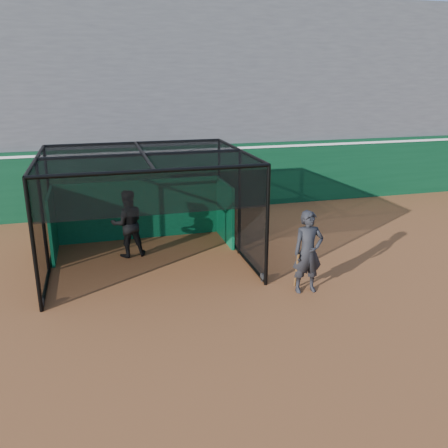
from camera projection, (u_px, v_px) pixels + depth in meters
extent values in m
plane|color=brown|center=(206.00, 315.00, 10.43)|extent=(120.00, 120.00, 0.00)
cube|color=#0A371D|center=(154.00, 180.00, 17.86)|extent=(50.00, 0.45, 2.50)
cube|color=white|center=(152.00, 151.00, 17.53)|extent=(50.00, 0.50, 0.08)
cube|color=#4C4C4F|center=(140.00, 102.00, 20.63)|extent=(50.00, 7.85, 7.75)
cube|color=#4C4C4F|center=(127.00, 1.00, 22.42)|extent=(50.00, 0.30, 1.20)
cube|color=#08512E|center=(139.00, 210.00, 15.02)|extent=(5.19, 0.10, 1.90)
cylinder|color=black|center=(42.00, 303.00, 10.72)|extent=(0.08, 0.22, 0.22)
cylinder|color=black|center=(263.00, 277.00, 12.06)|extent=(0.08, 0.22, 0.22)
cylinder|color=black|center=(54.00, 243.00, 14.53)|extent=(0.08, 0.22, 0.22)
cylinder|color=black|center=(221.00, 228.00, 15.88)|extent=(0.08, 0.22, 0.22)
imported|color=black|center=(128.00, 224.00, 13.52)|extent=(1.02, 0.83, 1.95)
imported|color=black|center=(308.00, 252.00, 11.26)|extent=(0.76, 0.51, 2.03)
cylinder|color=#593819|center=(296.00, 270.00, 11.38)|extent=(0.15, 0.36, 0.94)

